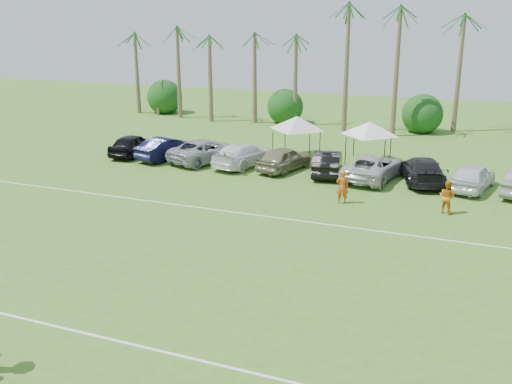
% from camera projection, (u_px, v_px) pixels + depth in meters
% --- Properties ---
extents(ground, '(120.00, 120.00, 0.00)m').
position_uv_depth(ground, '(39.00, 369.00, 15.58)').
color(ground, '#416F21').
rests_on(ground, ground).
extents(field_lines, '(80.00, 12.10, 0.01)m').
position_uv_depth(field_lines, '(181.00, 259.00, 22.68)').
color(field_lines, white).
rests_on(field_lines, ground).
extents(palm_tree_0, '(2.40, 2.40, 8.90)m').
position_uv_depth(palm_tree_0, '(127.00, 36.00, 54.89)').
color(palm_tree_0, brown).
rests_on(palm_tree_0, ground).
extents(palm_tree_1, '(2.40, 2.40, 9.90)m').
position_uv_depth(palm_tree_1, '(172.00, 27.00, 52.87)').
color(palm_tree_1, brown).
rests_on(palm_tree_1, ground).
extents(palm_tree_2, '(2.40, 2.40, 10.90)m').
position_uv_depth(palm_tree_2, '(221.00, 17.00, 50.86)').
color(palm_tree_2, brown).
rests_on(palm_tree_2, ground).
extents(palm_tree_3, '(2.40, 2.40, 11.90)m').
position_uv_depth(palm_tree_3, '(263.00, 7.00, 49.20)').
color(palm_tree_3, brown).
rests_on(palm_tree_3, ground).
extents(palm_tree_4, '(2.40, 2.40, 8.90)m').
position_uv_depth(palm_tree_4, '(307.00, 38.00, 48.56)').
color(palm_tree_4, brown).
rests_on(palm_tree_4, ground).
extents(palm_tree_5, '(2.40, 2.40, 9.90)m').
position_uv_depth(palm_tree_5, '(354.00, 28.00, 46.89)').
color(palm_tree_5, brown).
rests_on(palm_tree_5, ground).
extents(palm_tree_6, '(2.40, 2.40, 10.90)m').
position_uv_depth(palm_tree_6, '(404.00, 17.00, 45.23)').
color(palm_tree_6, brown).
rests_on(palm_tree_6, ground).
extents(palm_tree_7, '(2.40, 2.40, 11.90)m').
position_uv_depth(palm_tree_7, '(458.00, 6.00, 43.57)').
color(palm_tree_7, brown).
rests_on(palm_tree_7, ground).
extents(bush_tree_0, '(4.00, 4.00, 4.00)m').
position_uv_depth(bush_tree_0, '(163.00, 95.00, 56.39)').
color(bush_tree_0, brown).
rests_on(bush_tree_0, ground).
extents(bush_tree_1, '(4.00, 4.00, 4.00)m').
position_uv_depth(bush_tree_1, '(287.00, 102.00, 51.82)').
color(bush_tree_1, brown).
rests_on(bush_tree_1, ground).
extents(bush_tree_2, '(4.00, 4.00, 4.00)m').
position_uv_depth(bush_tree_2, '(423.00, 110.00, 47.60)').
color(bush_tree_2, brown).
rests_on(bush_tree_2, ground).
extents(sideline_player_a, '(0.74, 0.60, 1.75)m').
position_uv_depth(sideline_player_a, '(342.00, 187.00, 29.28)').
color(sideline_player_a, '#CB5216').
rests_on(sideline_player_a, ground).
extents(sideline_player_b, '(1.00, 0.91, 1.67)m').
position_uv_depth(sideline_player_b, '(447.00, 197.00, 27.80)').
color(sideline_player_b, orange).
rests_on(sideline_player_b, ground).
extents(canopy_tent_left, '(4.01, 4.01, 3.25)m').
position_uv_depth(canopy_tent_left, '(297.00, 116.00, 38.68)').
color(canopy_tent_left, black).
rests_on(canopy_tent_left, ground).
extents(canopy_tent_right, '(3.89, 3.89, 3.15)m').
position_uv_depth(canopy_tent_right, '(370.00, 122.00, 37.11)').
color(canopy_tent_right, black).
rests_on(canopy_tent_right, ground).
extents(parked_car_0, '(2.07, 4.51, 1.50)m').
position_uv_depth(parked_car_0, '(133.00, 145.00, 39.50)').
color(parked_car_0, black).
rests_on(parked_car_0, ground).
extents(parked_car_1, '(2.81, 4.81, 1.50)m').
position_uv_depth(parked_car_1, '(167.00, 148.00, 38.44)').
color(parked_car_1, black).
rests_on(parked_car_1, ground).
extents(parked_car_2, '(4.19, 5.92, 1.50)m').
position_uv_depth(parked_car_2, '(206.00, 151.00, 37.75)').
color(parked_car_2, '#9C9EA6').
rests_on(parked_car_2, ground).
extents(parked_car_3, '(3.20, 5.51, 1.50)m').
position_uv_depth(parked_car_3, '(244.00, 154.00, 36.70)').
color(parked_car_3, white).
rests_on(parked_car_3, ground).
extents(parked_car_4, '(2.81, 4.70, 1.50)m').
position_uv_depth(parked_car_4, '(284.00, 159.00, 35.64)').
color(parked_car_4, gray).
rests_on(parked_car_4, ground).
extents(parked_car_5, '(2.38, 4.76, 1.50)m').
position_uv_depth(parked_car_5, '(328.00, 162.00, 34.71)').
color(parked_car_5, black).
rests_on(parked_car_5, ground).
extents(parked_car_6, '(3.24, 5.70, 1.50)m').
position_uv_depth(parked_car_6, '(373.00, 167.00, 33.63)').
color(parked_car_6, '#B7B7B7').
rests_on(parked_car_6, ground).
extents(parked_car_7, '(3.46, 5.55, 1.50)m').
position_uv_depth(parked_car_7, '(422.00, 170.00, 32.99)').
color(parked_car_7, black).
rests_on(parked_car_7, ground).
extents(parked_car_8, '(2.67, 4.68, 1.50)m').
position_uv_depth(parked_car_8, '(473.00, 177.00, 31.61)').
color(parked_car_8, white).
rests_on(parked_car_8, ground).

